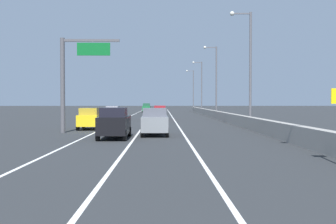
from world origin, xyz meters
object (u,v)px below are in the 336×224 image
car_black_0 (114,123)px  car_green_3 (147,108)px  lamp_post_right_third (215,77)px  car_gray_1 (155,122)px  car_yellow_5 (90,119)px  car_silver_2 (113,113)px  lamp_post_right_second (248,61)px  lamp_post_right_fifth (193,87)px  lamp_post_right_fourth (201,84)px  car_red_4 (160,112)px  overhead_sign_gantry (72,73)px

car_black_0 → car_green_3: (-0.27, 64.71, -0.02)m
lamp_post_right_third → car_gray_1: bearing=-104.3°
lamp_post_right_third → car_yellow_5: (-14.71, -28.17, -5.40)m
lamp_post_right_third → car_green_3: size_ratio=2.67×
car_silver_2 → car_green_3: 37.92m
lamp_post_right_third → car_gray_1: 36.20m
lamp_post_right_second → car_black_0: 17.61m
lamp_post_right_fifth → car_yellow_5: lamp_post_right_fifth is taller
lamp_post_right_second → lamp_post_right_fourth: 49.97m
car_green_3 → car_red_4: car_green_3 is taller
lamp_post_right_second → lamp_post_right_third: same height
lamp_post_right_third → car_yellow_5: lamp_post_right_third is taller
lamp_post_right_fifth → lamp_post_right_fourth: bearing=-90.2°
overhead_sign_gantry → lamp_post_right_second: (15.43, 7.04, 1.61)m
lamp_post_right_third → lamp_post_right_fifth: bearing=89.8°
car_silver_2 → car_red_4: car_red_4 is taller
car_gray_1 → car_red_4: bearing=89.5°
car_silver_2 → car_yellow_5: car_yellow_5 is taller
lamp_post_right_second → car_gray_1: size_ratio=2.40×
lamp_post_right_fifth → car_gray_1: lamp_post_right_fifth is taller
lamp_post_right_third → lamp_post_right_fourth: (0.11, 24.98, 0.00)m
lamp_post_right_fifth → car_yellow_5: (-14.91, -78.14, -5.40)m
car_gray_1 → car_silver_2: size_ratio=1.05×
car_silver_2 → car_yellow_5: 17.86m
lamp_post_right_third → car_silver_2: lamp_post_right_third is taller
lamp_post_right_fifth → car_yellow_5: 79.73m
lamp_post_right_fifth → car_green_3: (-11.96, -22.48, -5.33)m
car_green_3 → lamp_post_right_second: bearing=-77.4°
lamp_post_right_third → car_green_3: lamp_post_right_third is taller
car_black_0 → car_gray_1: car_black_0 is taller
overhead_sign_gantry → lamp_post_right_third: size_ratio=0.67×
overhead_sign_gantry → car_yellow_5: (0.71, 3.85, -3.78)m
lamp_post_right_second → car_green_3: size_ratio=2.67×
car_gray_1 → lamp_post_right_third: bearing=75.7°
lamp_post_right_fourth → car_silver_2: (-14.84, -35.30, -5.41)m
lamp_post_right_second → car_green_3: 54.04m
lamp_post_right_second → car_silver_2: (-14.74, 14.67, -5.41)m
car_red_4 → lamp_post_right_second: bearing=-63.4°
lamp_post_right_third → car_yellow_5: size_ratio=2.74×
lamp_post_right_fourth → car_green_3: 13.25m
lamp_post_right_second → car_green_3: (-11.77, 52.48, -5.33)m
lamp_post_right_third → car_red_4: (-8.59, -7.78, -5.39)m
lamp_post_right_fourth → lamp_post_right_third: bearing=-90.2°
car_silver_2 → car_yellow_5: (0.02, -17.86, 0.02)m
lamp_post_right_second → lamp_post_right_fifth: 74.95m
car_black_0 → car_red_4: (2.89, 29.44, -0.09)m
lamp_post_right_fifth → car_green_3: 26.01m
car_red_4 → car_yellow_5: (-6.12, -20.40, -0.00)m
car_silver_2 → car_red_4: (6.14, 2.54, 0.02)m
car_red_4 → car_green_3: bearing=95.1°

